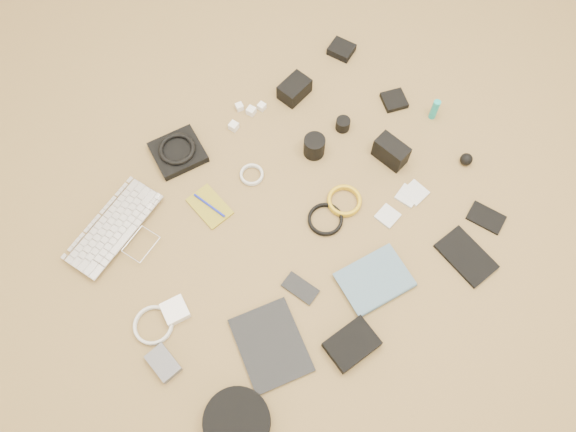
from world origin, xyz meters
TOP-DOWN VIEW (x-y plane):
  - laptop at (-0.50, 0.32)m, footprint 0.44×0.38m
  - headphone_pouch at (-0.17, 0.50)m, footprint 0.20×0.19m
  - headphones at (-0.17, 0.50)m, footprint 0.17×0.17m
  - charger_a at (0.06, 0.47)m, footprint 0.04×0.04m
  - charger_b at (0.13, 0.53)m, footprint 0.03×0.03m
  - charger_c at (0.20, 0.48)m, footprint 0.03×0.03m
  - charger_d at (0.15, 0.48)m, footprint 0.04×0.04m
  - dslr_camera at (0.34, 0.45)m, footprint 0.13×0.10m
  - lens_pouch at (0.62, 0.51)m, footprint 0.11×0.12m
  - notebook_olive at (-0.20, 0.24)m, footprint 0.11×0.16m
  - pen_blue at (-0.20, 0.24)m, footprint 0.05×0.14m
  - cable_white_a at (-0.01, 0.26)m, footprint 0.09×0.09m
  - lens_a at (0.24, 0.20)m, footprint 0.08×0.08m
  - lens_b at (0.39, 0.22)m, footprint 0.07×0.07m
  - card_reader at (0.63, 0.19)m, footprint 0.11×0.11m
  - power_brick at (-0.51, -0.01)m, footprint 0.09×0.09m
  - cable_white_b at (-0.59, -0.01)m, footprint 0.16×0.16m
  - cable_black at (0.09, -0.05)m, footprint 0.16×0.16m
  - cable_yellow at (0.19, -0.03)m, footprint 0.16×0.16m
  - flash at (0.44, 0.01)m, footprint 0.09×0.13m
  - lens_cleaner at (0.70, 0.05)m, footprint 0.03×0.03m
  - battery_charger at (-0.63, -0.13)m, footprint 0.08×0.11m
  - tablet at (-0.32, -0.29)m, footprint 0.26×0.30m
  - phone at (-0.13, -0.19)m, footprint 0.09×0.13m
  - filter_case_left at (0.28, -0.17)m, footprint 0.08×0.08m
  - filter_case_mid at (0.39, -0.15)m, footprint 0.09×0.09m
  - filter_case_right at (0.42, -0.16)m, footprint 0.09×0.09m
  - air_blower at (0.66, -0.17)m, footprint 0.06×0.06m
  - headphone_case at (-0.54, -0.41)m, footprint 0.23×0.23m
  - drive_case at (-0.11, -0.44)m, footprint 0.16×0.12m
  - paperback at (0.07, -0.41)m, footprint 0.25×0.20m
  - notebook_black_a at (0.39, -0.45)m, footprint 0.13×0.20m
  - notebook_black_b at (0.56, -0.38)m, footprint 0.12×0.14m

SIDE VIEW (x-z plane):
  - notebook_olive at x=-0.20m, z-range 0.00..0.01m
  - phone at x=-0.13m, z-range 0.00..0.01m
  - filter_case_left at x=0.28m, z-range 0.00..0.01m
  - filter_case_mid at x=0.39m, z-range 0.00..0.01m
  - notebook_black_b at x=0.56m, z-range 0.00..0.01m
  - cable_white_a at x=-0.01m, z-range 0.00..0.01m
  - filter_case_right at x=0.42m, z-range 0.00..0.01m
  - cable_white_b at x=-0.59m, z-range 0.00..0.01m
  - cable_black at x=0.09m, z-range 0.00..0.01m
  - tablet at x=-0.32m, z-range 0.00..0.01m
  - cable_yellow at x=0.19m, z-range 0.00..0.01m
  - notebook_black_a at x=0.39m, z-range 0.00..0.01m
  - card_reader at x=0.63m, z-range 0.00..0.02m
  - paperback at x=0.07m, z-range 0.00..0.02m
  - charger_b at x=0.13m, z-range 0.00..0.03m
  - charger_c at x=0.20m, z-range 0.00..0.03m
  - pen_blue at x=-0.20m, z-range 0.01..0.02m
  - charger_d at x=0.15m, z-range 0.00..0.03m
  - charger_a at x=0.06m, z-range 0.00..0.03m
  - laptop at x=-0.50m, z-range 0.00..0.03m
  - battery_charger at x=-0.63m, z-range 0.00..0.03m
  - headphone_pouch at x=-0.17m, z-range 0.00..0.03m
  - lens_pouch at x=0.62m, z-range 0.00..0.03m
  - power_brick at x=-0.51m, z-range 0.00..0.03m
  - drive_case at x=-0.11m, z-range 0.00..0.04m
  - air_blower at x=0.66m, z-range 0.00..0.05m
  - lens_b at x=0.39m, z-range 0.00..0.05m
  - headphone_case at x=-0.54m, z-range 0.00..0.06m
  - dslr_camera at x=0.34m, z-range 0.00..0.07m
  - headphones at x=-0.17m, z-range 0.03..0.05m
  - lens_a at x=0.24m, z-range 0.00..0.08m
  - flash at x=0.44m, z-range 0.00..0.09m
  - lens_cleaner at x=0.70m, z-range 0.00..0.09m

